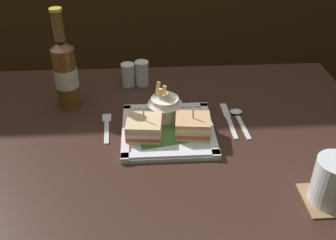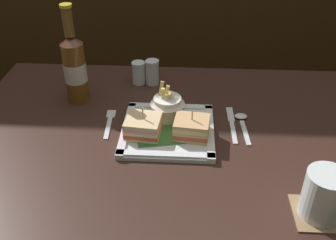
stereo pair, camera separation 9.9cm
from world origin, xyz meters
name	(u,v)px [view 1 (the left image)]	position (x,y,z in m)	size (l,w,h in m)	color
dining_table	(168,169)	(0.00, 0.00, 0.65)	(1.11, 0.78, 0.78)	#36211B
square_plate	(168,130)	(0.00, 0.00, 0.78)	(0.24, 0.24, 0.02)	silver
sandwich_half_left	(144,128)	(-0.06, -0.02, 0.81)	(0.09, 0.09, 0.08)	#DFC182
sandwich_half_right	(193,126)	(0.06, -0.02, 0.81)	(0.09, 0.08, 0.08)	tan
fries_cup	(165,104)	(-0.01, 0.06, 0.83)	(0.09, 0.09, 0.10)	white
beer_bottle	(66,72)	(-0.27, 0.16, 0.88)	(0.06, 0.06, 0.28)	brown
drink_coaster	(327,200)	(0.32, -0.26, 0.78)	(0.10, 0.10, 0.00)	#94714D
water_glass	(332,183)	(0.32, -0.26, 0.83)	(0.08, 0.08, 0.10)	silver
fork	(107,126)	(-0.16, 0.04, 0.78)	(0.03, 0.14, 0.00)	silver
knife	(228,119)	(0.17, 0.06, 0.78)	(0.02, 0.17, 0.00)	silver
spoon	(238,116)	(0.20, 0.06, 0.78)	(0.04, 0.14, 0.01)	silver
salt_shaker	(128,76)	(-0.11, 0.27, 0.81)	(0.04, 0.04, 0.07)	silver
pepper_shaker	(142,75)	(-0.07, 0.27, 0.81)	(0.04, 0.04, 0.08)	silver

